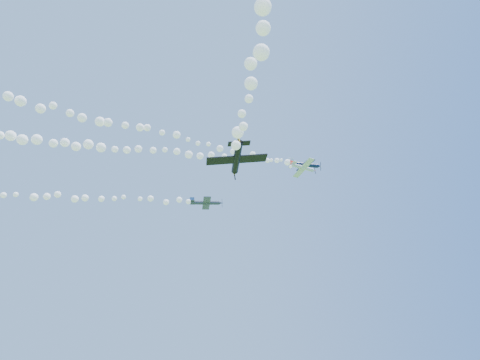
{
  "coord_description": "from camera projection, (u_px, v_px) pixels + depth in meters",
  "views": [
    {
      "loc": [
        -2.53,
        -78.43,
        10.37
      ],
      "look_at": [
        4.41,
        -8.1,
        45.41
      ],
      "focal_mm": 30.0,
      "sensor_mm": 36.0,
      "label": 1
    }
  ],
  "objects": [
    {
      "name": "plane_white",
      "position": [
        303.0,
        168.0,
        81.94
      ],
      "size": [
        6.12,
        6.34,
        2.02
      ],
      "rotation": [
        -0.21,
        0.03,
        0.35
      ],
      "color": "silver"
    },
    {
      "name": "smoke_trail_white",
      "position": [
        83.0,
        115.0,
        65.17
      ],
      "size": [
        77.09,
        29.61,
        2.68
      ],
      "primitive_type": null,
      "color": "white"
    },
    {
      "name": "plane_navy",
      "position": [
        305.0,
        165.0,
        91.16
      ],
      "size": [
        7.81,
        8.19,
        2.38
      ],
      "rotation": [
        0.16,
        0.0,
        0.09
      ],
      "color": "#0D193A"
    },
    {
      "name": "smoke_trail_navy",
      "position": [
        109.0,
        147.0,
        83.83
      ],
      "size": [
        81.04,
        9.98,
        3.04
      ],
      "primitive_type": null,
      "color": "white"
    },
    {
      "name": "plane_grey",
      "position": [
        206.0,
        203.0,
        77.71
      ],
      "size": [
        6.55,
        6.82,
        1.74
      ],
      "rotation": [
        0.03,
        -0.04,
        0.03
      ],
      "color": "#33374A"
    },
    {
      "name": "plane_black",
      "position": [
        237.0,
        158.0,
        55.56
      ],
      "size": [
        8.42,
        8.13,
        3.26
      ],
      "rotation": [
        -0.14,
        0.1,
        1.57
      ],
      "color": "black"
    }
  ]
}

